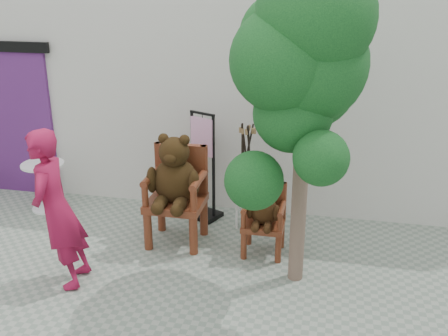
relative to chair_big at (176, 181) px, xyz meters
name	(u,v)px	position (x,y,z in m)	size (l,w,h in m)	color
ground_plane	(151,310)	(0.16, -1.49, -0.82)	(60.00, 60.00, 0.00)	gray
back_wall	(217,99)	(0.16, 1.61, 0.68)	(9.00, 1.00, 3.00)	beige
doorway	(16,119)	(-2.84, 1.09, 0.34)	(1.40, 0.11, 2.33)	#542163
chair_big	(176,181)	(0.00, 0.00, 0.00)	(0.70, 0.76, 1.43)	#512111
chair_small	(264,212)	(1.12, -0.06, -0.28)	(0.50, 0.50, 0.93)	#512111
person	(57,210)	(-0.95, -1.18, 0.06)	(0.64, 0.42, 1.76)	maroon
cafe_table	(45,181)	(-2.13, 0.53, -0.38)	(0.60, 0.60, 0.70)	white
display_stand	(203,178)	(0.15, 0.76, -0.24)	(0.55, 0.50, 1.51)	black
stool_bucket	(246,184)	(0.79, 0.54, -0.18)	(0.32, 0.32, 1.45)	white
tree	(298,64)	(1.48, -0.67, 1.60)	(1.36, 1.69, 3.43)	brown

